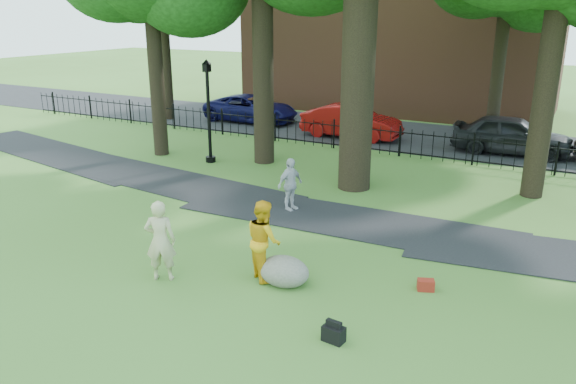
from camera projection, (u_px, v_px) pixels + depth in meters
The scene contains 15 objects.
ground at pixel (244, 264), 13.59m from camera, with size 120.00×120.00×0.00m, color #3D6021.
footpath at pixel (345, 221), 16.40m from camera, with size 36.00×2.60×0.03m, color black.
street at pixel (425, 138), 26.96m from camera, with size 80.00×7.00×0.02m, color black.
iron_fence at pixel (400, 142), 23.43m from camera, with size 44.00×0.04×1.20m.
brick_building at pixel (403, 7), 33.60m from camera, with size 18.00×8.00×12.00m, color brown.
woman at pixel (160, 241), 12.58m from camera, with size 0.69×0.45×1.89m, color tan.
man at pixel (264, 240), 12.66m from camera, with size 0.91×0.71×1.86m, color gold.
pedestrian at pixel (290, 185), 17.03m from camera, with size 0.96×0.40×1.64m, color #BBBABF.
boulder at pixel (284, 269), 12.57m from camera, with size 1.18×0.89×0.69m, color #5E5C4F.
lamppost at pixel (209, 113), 22.11m from camera, with size 0.40×0.40×4.07m.
backpack at pixel (334, 334), 10.40m from camera, with size 0.41×0.25×0.31m, color black.
red_bag at pixel (426, 285), 12.31m from camera, with size 0.36×0.23×0.25m, color maroon.
red_sedan at pixel (351, 121), 26.79m from camera, with size 1.66×4.76×1.57m, color maroon.
navy_van at pixel (251, 108), 30.64m from camera, with size 2.41×5.23×1.45m, color #0B0B38.
grey_car at pixel (512, 135), 23.75m from camera, with size 1.95×4.85×1.65m, color black.
Camera 1 is at (6.84, -10.37, 5.89)m, focal length 35.00 mm.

